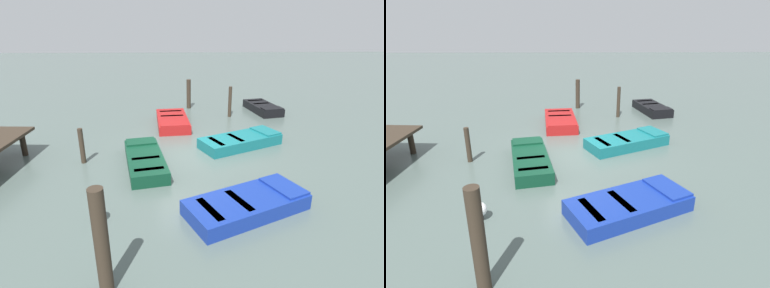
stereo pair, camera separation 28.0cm
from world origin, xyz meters
The scene contains 11 objects.
ground_plane centered at (0.00, 0.00, 0.00)m, with size 80.00×80.00×0.00m, color #4C5B56.
rowboat_red centered at (3.34, 0.76, 0.22)m, with size 3.12×1.65×0.46m.
rowboat_black centered at (5.53, -4.02, 0.22)m, with size 2.79×1.68×0.46m.
rowboat_blue centered at (-3.90, -1.23, 0.22)m, with size 2.56×3.37×0.46m.
rowboat_teal centered at (0.62, -1.91, 0.22)m, with size 2.51×3.37×0.46m.
rowboat_dark_green centered at (-1.04, 1.61, 0.22)m, with size 3.28×1.78×0.46m.
mooring_piling_far_right centered at (4.66, -2.10, 0.76)m, with size 0.17×0.17×1.52m, color #33281E.
mooring_piling_mid_left centered at (-0.70, 3.74, 0.61)m, with size 0.17×0.17×1.23m, color #33281E.
mooring_piling_near_right centered at (-6.34, 1.80, 1.04)m, with size 0.26×0.26×2.09m, color #33281E.
mooring_piling_far_left centered at (6.45, -0.10, 0.79)m, with size 0.23×0.23×1.58m, color #33281E.
marker_buoy centered at (-4.18, 2.45, 0.29)m, with size 0.36×0.36×0.48m.
Camera 2 is at (-10.79, 0.19, 4.54)m, focal length 29.77 mm.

